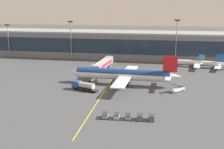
{
  "coord_description": "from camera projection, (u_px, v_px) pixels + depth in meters",
  "views": [
    {
      "loc": [
        23.43,
        -94.47,
        30.57
      ],
      "look_at": [
        3.8,
        9.08,
        4.5
      ],
      "focal_mm": 44.57,
      "sensor_mm": 36.0,
      "label": 1
    }
  ],
  "objects": [
    {
      "name": "ground_plane",
      "position": [
        97.0,
        92.0,
        101.68
      ],
      "size": [
        700.0,
        700.0,
        0.0
      ],
      "primitive_type": "plane",
      "color": "#47494F"
    },
    {
      "name": "apron_lead_in_line",
      "position": [
        105.0,
        91.0,
        103.15
      ],
      "size": [
        2.24,
        79.98,
        0.01
      ],
      "primitive_type": "cube",
      "rotation": [
        0.0,
        0.0,
        0.02
      ],
      "color": "yellow",
      "rests_on": "ground_plane"
    },
    {
      "name": "terminal_building",
      "position": [
        95.0,
        44.0,
        169.92
      ],
      "size": [
        201.06,
        22.24,
        15.83
      ],
      "color": "slate",
      "rests_on": "ground_plane"
    },
    {
      "name": "main_airliner",
      "position": [
        123.0,
        74.0,
        109.79
      ],
      "size": [
        45.4,
        35.93,
        12.29
      ],
      "color": "white",
      "rests_on": "ground_plane"
    },
    {
      "name": "jet_bridge",
      "position": [
        104.0,
        64.0,
        124.52
      ],
      "size": [
        5.16,
        24.42,
        6.95
      ],
      "color": "#B2B7BC",
      "rests_on": "ground_plane"
    },
    {
      "name": "fuel_tanker",
      "position": [
        83.0,
        86.0,
        103.16
      ],
      "size": [
        11.02,
        5.9,
        3.25
      ],
      "color": "#232326",
      "rests_on": "ground_plane"
    },
    {
      "name": "belt_loader",
      "position": [
        177.0,
        89.0,
        101.8
      ],
      "size": [
        5.61,
        6.01,
        3.49
      ],
      "color": "white",
      "rests_on": "ground_plane"
    },
    {
      "name": "baggage_cart_0",
      "position": [
        105.0,
        115.0,
        77.75
      ],
      "size": [
        1.76,
        2.74,
        1.48
      ],
      "color": "gray",
      "rests_on": "ground_plane"
    },
    {
      "name": "baggage_cart_1",
      "position": [
        117.0,
        116.0,
        77.35
      ],
      "size": [
        1.76,
        2.74,
        1.48
      ],
      "color": "#B2B7BC",
      "rests_on": "ground_plane"
    },
    {
      "name": "baggage_cart_2",
      "position": [
        128.0,
        116.0,
        76.95
      ],
      "size": [
        1.76,
        2.74,
        1.48
      ],
      "color": "gray",
      "rests_on": "ground_plane"
    },
    {
      "name": "baggage_cart_3",
      "position": [
        140.0,
        117.0,
        76.55
      ],
      "size": [
        1.76,
        2.74,
        1.48
      ],
      "color": "#595B60",
      "rests_on": "ground_plane"
    },
    {
      "name": "baggage_cart_4",
      "position": [
        151.0,
        118.0,
        76.14
      ],
      "size": [
        1.76,
        2.74,
        1.48
      ],
      "color": "#595B60",
      "rests_on": "ground_plane"
    },
    {
      "name": "commuter_jet_far",
      "position": [
        196.0,
        63.0,
        142.07
      ],
      "size": [
        28.75,
        22.92,
        7.1
      ],
      "color": "white",
      "rests_on": "ground_plane"
    },
    {
      "name": "commuter_jet_near",
      "position": [
        221.0,
        65.0,
        137.69
      ],
      "size": [
        23.67,
        19.0,
        6.52
      ],
      "color": "white",
      "rests_on": "ground_plane"
    },
    {
      "name": "apron_light_mast_0",
      "position": [
        176.0,
        38.0,
        148.47
      ],
      "size": [
        2.8,
        0.5,
        23.63
      ],
      "color": "gray",
      "rests_on": "ground_plane"
    },
    {
      "name": "apron_light_mast_1",
      "position": [
        71.0,
        37.0,
        159.32
      ],
      "size": [
        2.8,
        0.5,
        22.35
      ],
      "color": "gray",
      "rests_on": "ground_plane"
    },
    {
      "name": "apron_light_mast_2",
      "position": [
        8.0,
        38.0,
        166.75
      ],
      "size": [
        2.8,
        0.5,
        19.94
      ],
      "color": "gray",
      "rests_on": "ground_plane"
    }
  ]
}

